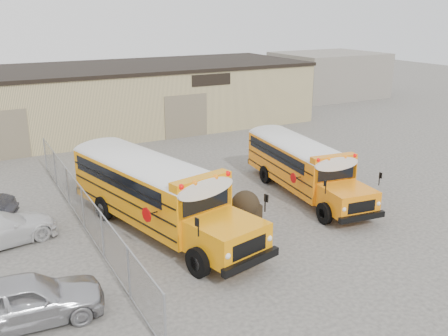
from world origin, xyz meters
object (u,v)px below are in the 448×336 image
tarp_bundle (245,209)px  car_silver (24,300)px  school_bus_left (83,155)px  school_bus_right (255,137)px

tarp_bundle → car_silver: bearing=-163.2°
school_bus_left → tarp_bundle: 9.20m
school_bus_left → tarp_bundle: bearing=-59.2°
school_bus_right → car_silver: 17.57m
school_bus_right → school_bus_left: bearing=179.4°
school_bus_right → car_silver: size_ratio=2.06×
school_bus_left → car_silver: bearing=-111.7°
tarp_bundle → school_bus_left: bearing=120.8°
school_bus_left → car_silver: school_bus_left is taller
school_bus_left → school_bus_right: (9.90, -0.10, -0.23)m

